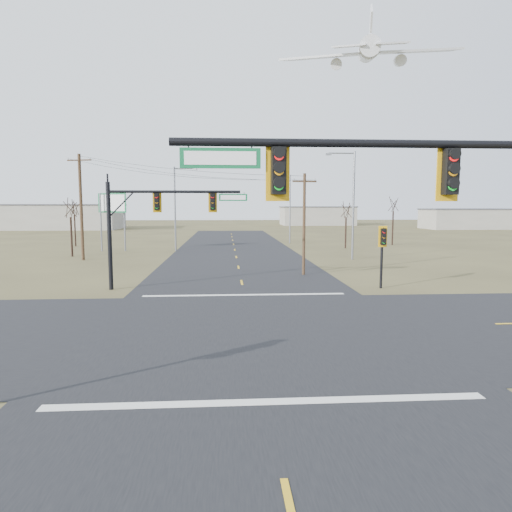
{
  "coord_description": "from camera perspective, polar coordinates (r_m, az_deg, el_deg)",
  "views": [
    {
      "loc": [
        -1.09,
        -19.25,
        5.27
      ],
      "look_at": [
        0.26,
        1.0,
        3.06
      ],
      "focal_mm": 32.0,
      "sensor_mm": 36.0,
      "label": 1
    }
  ],
  "objects": [
    {
      "name": "pedestal_signal_ne",
      "position": [
        30.24,
        15.58,
        1.67
      ],
      "size": [
        0.57,
        0.49,
        4.06
      ],
      "rotation": [
        0.0,
        0.0,
        -0.03
      ],
      "color": "black",
      "rests_on": "ground"
    },
    {
      "name": "stop_bar_far",
      "position": [
        27.28,
        -1.46,
        -4.87
      ],
      "size": [
        12.0,
        0.4,
        0.01
      ],
      "primitive_type": "cube",
      "color": "silver",
      "rests_on": "road_ns"
    },
    {
      "name": "highway_sign",
      "position": [
        56.43,
        -17.52,
        5.41
      ],
      "size": [
        3.48,
        1.24,
        6.83
      ],
      "rotation": [
        0.0,
        0.0,
        -0.33
      ],
      "color": "slate",
      "rests_on": "ground"
    },
    {
      "name": "streetlight_c",
      "position": [
        55.01,
        -9.88,
        6.43
      ],
      "size": [
        2.78,
        0.4,
        9.92
      ],
      "rotation": [
        0.0,
        0.0,
        -0.31
      ],
      "color": "slate",
      "rests_on": "ground"
    },
    {
      "name": "utility_pole_far",
      "position": [
        47.84,
        -21.02,
        5.88
      ],
      "size": [
        2.48,
        0.73,
        10.32
      ],
      "rotation": [
        0.0,
        0.0,
        -0.24
      ],
      "color": "#47301E",
      "rests_on": "ground"
    },
    {
      "name": "bare_tree_c",
      "position": [
        58.79,
        11.21,
        5.75
      ],
      "size": [
        2.92,
        2.92,
        6.26
      ],
      "rotation": [
        0.0,
        0.0,
        -0.11
      ],
      "color": "black",
      "rests_on": "ground"
    },
    {
      "name": "mast_arm_far",
      "position": [
        29.53,
        -12.17,
        5.39
      ],
      "size": [
        8.84,
        0.51,
        6.8
      ],
      "rotation": [
        0.0,
        0.0,
        0.22
      ],
      "color": "black",
      "rests_on": "ground"
    },
    {
      "name": "warehouse_left",
      "position": [
        116.0,
        -23.49,
        4.46
      ],
      "size": [
        28.0,
        14.0,
        5.5
      ],
      "primitive_type": "cube",
      "color": "#A19C8E",
      "rests_on": "ground"
    },
    {
      "name": "utility_pole_near",
      "position": [
        35.16,
        6.03,
        4.26
      ],
      "size": [
        1.89,
        0.42,
        7.77
      ],
      "rotation": [
        0.0,
        0.0,
        0.16
      ],
      "color": "#47301E",
      "rests_on": "ground"
    },
    {
      "name": "ground",
      "position": [
        19.99,
        -0.56,
        -9.08
      ],
      "size": [
        320.0,
        320.0,
        0.0
      ],
      "primitive_type": "plane",
      "color": "brown",
      "rests_on": "ground"
    },
    {
      "name": "road_ns",
      "position": [
        19.99,
        -0.56,
        -9.05
      ],
      "size": [
        14.0,
        160.0,
        0.02
      ],
      "primitive_type": "cube",
      "color": "black",
      "rests_on": "ground"
    },
    {
      "name": "mast_arm_near",
      "position": [
        11.75,
        24.45,
        5.82
      ],
      "size": [
        10.57,
        0.45,
        7.3
      ],
      "rotation": [
        0.0,
        0.0,
        0.08
      ],
      "color": "black",
      "rests_on": "ground"
    },
    {
      "name": "jet_airliner",
      "position": [
        94.56,
        13.84,
        23.64
      ],
      "size": [
        25.84,
        26.89,
        14.25
      ],
      "rotation": [
        0.0,
        -0.25,
        1.31
      ],
      "color": "silver"
    },
    {
      "name": "bare_tree_d",
      "position": [
        65.12,
        16.81,
        6.24
      ],
      "size": [
        3.05,
        3.05,
        6.95
      ],
      "rotation": [
        0.0,
        0.0,
        0.17
      ],
      "color": "black",
      "rests_on": "ground"
    },
    {
      "name": "road_ew",
      "position": [
        19.99,
        -0.56,
        -9.06
      ],
      "size": [
        160.0,
        14.0,
        0.02
      ],
      "primitive_type": "cube",
      "color": "black",
      "rests_on": "ground"
    },
    {
      "name": "bare_tree_b",
      "position": [
        64.92,
        -21.79,
        5.63
      ],
      "size": [
        2.95,
        2.95,
        6.39
      ],
      "rotation": [
        0.0,
        0.0,
        -0.2
      ],
      "color": "black",
      "rests_on": "ground"
    },
    {
      "name": "warehouse_right",
      "position": [
        118.42,
        24.52,
        4.19
      ],
      "size": [
        18.0,
        10.0,
        4.5
      ],
      "primitive_type": "cube",
      "color": "#A19C8E",
      "rests_on": "ground"
    },
    {
      "name": "stop_bar_near",
      "position": [
        12.91,
        1.43,
        -17.75
      ],
      "size": [
        12.0,
        0.4,
        0.01
      ],
      "primitive_type": "cube",
      "color": "silver",
      "rests_on": "road_ns"
    },
    {
      "name": "streetlight_b",
      "position": [
        65.52,
        4.08,
        6.36
      ],
      "size": [
        2.72,
        0.43,
        9.72
      ],
      "rotation": [
        0.0,
        0.0,
        -0.39
      ],
      "color": "slate",
      "rests_on": "ground"
    },
    {
      "name": "bare_tree_a",
      "position": [
        51.78,
        -22.2,
        5.65
      ],
      "size": [
        3.1,
        3.1,
        6.54
      ],
      "rotation": [
        0.0,
        0.0,
        0.18
      ],
      "color": "black",
      "rests_on": "ground"
    },
    {
      "name": "warehouse_mid",
      "position": [
        131.89,
        7.62,
        4.96
      ],
      "size": [
        20.0,
        12.0,
        5.0
      ],
      "primitive_type": "cube",
      "color": "#A19C8E",
      "rests_on": "ground"
    },
    {
      "name": "streetlight_a",
      "position": [
        46.21,
        11.81,
        6.95
      ],
      "size": [
        2.97,
        0.39,
        10.63
      ],
      "rotation": [
        0.0,
        0.0,
        -0.23
      ],
      "color": "slate",
      "rests_on": "ground"
    }
  ]
}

